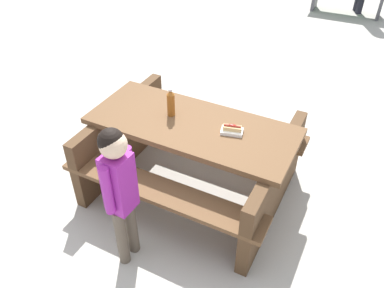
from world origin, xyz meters
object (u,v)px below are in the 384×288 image
object	(u,v)px
soda_bottle	(171,103)
picnic_table	(192,151)
hotdog_tray	(232,130)
child_in_coat	(119,183)

from	to	relation	value
soda_bottle	picnic_table	bearing A→B (deg)	-9.62
soda_bottle	hotdog_tray	distance (m)	0.59
picnic_table	soda_bottle	xyz separation A→B (m)	(-0.22, 0.04, 0.43)
soda_bottle	child_in_coat	distance (m)	0.97
soda_bottle	hotdog_tray	bearing A→B (deg)	-1.79
picnic_table	child_in_coat	world-z (taller)	child_in_coat
picnic_table	soda_bottle	distance (m)	0.48
picnic_table	hotdog_tray	world-z (taller)	hotdog_tray
picnic_table	soda_bottle	world-z (taller)	soda_bottle
hotdog_tray	child_in_coat	size ratio (longest dim) A/B	0.16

